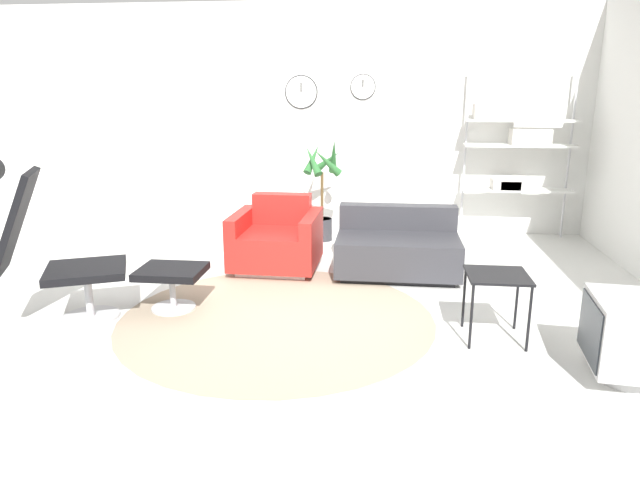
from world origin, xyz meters
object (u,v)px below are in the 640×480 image
at_px(lounge_chair, 35,232).
at_px(ottoman, 172,278).
at_px(couch_low, 397,249).
at_px(side_table, 497,281).
at_px(shelf_unit, 514,145).
at_px(crt_television, 634,337).
at_px(armchair_red, 277,242).
at_px(potted_plant, 323,191).

distance_m(lounge_chair, ottoman, 1.07).
bearing_deg(couch_low, lounge_chair, 29.84).
bearing_deg(side_table, shelf_unit, 77.15).
bearing_deg(crt_television, armchair_red, 57.59).
distance_m(crt_television, potted_plant, 3.94).
xyz_separation_m(side_table, crt_television, (0.73, -0.54, -0.15)).
distance_m(side_table, potted_plant, 3.08).
distance_m(side_table, shelf_unit, 3.16).
bearing_deg(lounge_chair, shelf_unit, 103.40).
bearing_deg(ottoman, lounge_chair, -156.30).
xyz_separation_m(lounge_chair, potted_plant, (1.87, 2.76, -0.13)).
bearing_deg(armchair_red, lounge_chair, 47.59).
distance_m(side_table, crt_television, 0.92).
relative_size(armchair_red, couch_low, 0.73).
distance_m(lounge_chair, side_table, 3.43).
distance_m(armchair_red, potted_plant, 1.25).
bearing_deg(potted_plant, armchair_red, -106.16).
height_order(armchair_red, side_table, armchair_red).
distance_m(couch_low, side_table, 1.63).
xyz_separation_m(ottoman, potted_plant, (0.99, 2.37, 0.33)).
distance_m(ottoman, side_table, 2.55).
xyz_separation_m(lounge_chair, ottoman, (0.88, 0.39, -0.46)).
bearing_deg(side_table, potted_plant, 120.09).
height_order(couch_low, shelf_unit, shelf_unit).
relative_size(couch_low, potted_plant, 0.95).
bearing_deg(lounge_chair, crt_television, 60.15).
xyz_separation_m(armchair_red, side_table, (1.88, -1.50, 0.16)).
xyz_separation_m(ottoman, couch_low, (1.86, 1.18, -0.03)).
bearing_deg(shelf_unit, ottoman, -139.85).
height_order(lounge_chair, shelf_unit, shelf_unit).
relative_size(lounge_chair, crt_television, 2.12).
bearing_deg(couch_low, potted_plant, -53.70).
height_order(lounge_chair, ottoman, lounge_chair).
xyz_separation_m(crt_television, potted_plant, (-2.28, 3.20, 0.31)).
bearing_deg(armchair_red, shelf_unit, -148.10).
bearing_deg(ottoman, couch_low, 32.43).
height_order(lounge_chair, side_table, lounge_chair).
bearing_deg(armchair_red, ottoman, 63.19).
height_order(couch_low, side_table, couch_low).
distance_m(ottoman, crt_television, 3.37).
bearing_deg(couch_low, crt_television, 124.98).
height_order(side_table, crt_television, crt_television).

